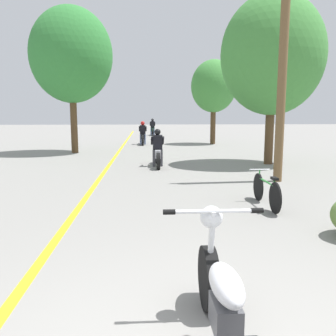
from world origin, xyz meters
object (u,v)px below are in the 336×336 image
(roadside_tree_right_far, at_px, (214,87))
(motorcycle_rider_far, at_px, (153,129))
(motorcycle_rider_mid, at_px, (143,136))
(roadside_tree_right_near, at_px, (273,55))
(utility_pole, at_px, (283,60))
(motorcycle_foreground, at_px, (224,303))
(bicycle_parked, at_px, (266,191))
(roadside_tree_left, at_px, (71,55))
(motorcycle_rider_lead, at_px, (158,152))

(roadside_tree_right_far, distance_m, motorcycle_rider_far, 10.16)
(roadside_tree_right_far, distance_m, motorcycle_rider_mid, 5.32)
(motorcycle_rider_far, bearing_deg, motorcycle_rider_mid, -94.81)
(roadside_tree_right_near, bearing_deg, motorcycle_rider_mid, 118.64)
(utility_pole, xyz_separation_m, motorcycle_rider_far, (-3.14, 21.49, -2.76))
(motorcycle_foreground, bearing_deg, bicycle_parked, 67.29)
(roadside_tree_right_near, height_order, bicycle_parked, roadside_tree_right_near)
(roadside_tree_left, relative_size, motorcycle_foreground, 3.26)
(roadside_tree_right_near, bearing_deg, bicycle_parked, -109.48)
(roadside_tree_right_near, relative_size, bicycle_parked, 3.77)
(motorcycle_rider_lead, relative_size, motorcycle_rider_mid, 1.00)
(roadside_tree_right_far, bearing_deg, motorcycle_foreground, -100.37)
(utility_pole, distance_m, roadside_tree_left, 10.70)
(utility_pole, bearing_deg, roadside_tree_right_far, 87.80)
(roadside_tree_right_near, height_order, motorcycle_rider_mid, roadside_tree_right_near)
(roadside_tree_right_far, distance_m, roadside_tree_left, 9.02)
(roadside_tree_left, relative_size, motorcycle_rider_far, 3.41)
(motorcycle_foreground, xyz_separation_m, motorcycle_rider_far, (-0.03, 28.63, 0.12))
(motorcycle_foreground, bearing_deg, motorcycle_rider_far, 90.06)
(roadside_tree_right_far, bearing_deg, motorcycle_rider_lead, -111.95)
(motorcycle_rider_lead, bearing_deg, roadside_tree_right_near, 4.67)
(motorcycle_rider_mid, bearing_deg, utility_pole, -72.38)
(roadside_tree_right_near, relative_size, roadside_tree_right_far, 1.20)
(bicycle_parked, bearing_deg, roadside_tree_right_near, 70.52)
(roadside_tree_right_far, bearing_deg, motorcycle_rider_far, 111.86)
(roadside_tree_left, distance_m, motorcycle_rider_mid, 6.87)
(roadside_tree_right_far, distance_m, motorcycle_foreground, 20.18)
(roadside_tree_left, height_order, motorcycle_rider_lead, roadside_tree_left)
(utility_pole, xyz_separation_m, motorcycle_rider_lead, (-3.30, 3.11, -2.80))
(motorcycle_rider_lead, xyz_separation_m, motorcycle_rider_far, (0.16, 18.38, 0.04))
(motorcycle_foreground, relative_size, motorcycle_rider_mid, 1.00)
(bicycle_parked, bearing_deg, motorcycle_rider_far, 94.46)
(motorcycle_rider_lead, bearing_deg, roadside_tree_left, 129.47)
(roadside_tree_right_far, xyz_separation_m, motorcycle_rider_mid, (-4.39, -0.16, -3.00))
(motorcycle_rider_mid, bearing_deg, roadside_tree_right_near, -61.36)
(motorcycle_rider_mid, height_order, motorcycle_rider_far, motorcycle_rider_far)
(roadside_tree_right_near, distance_m, motorcycle_foreground, 11.88)
(motorcycle_foreground, xyz_separation_m, motorcycle_rider_lead, (-0.19, 10.25, 0.08))
(roadside_tree_left, xyz_separation_m, motorcycle_rider_mid, (3.27, 4.48, -4.05))
(motorcycle_rider_mid, height_order, bicycle_parked, motorcycle_rider_mid)
(motorcycle_rider_mid, bearing_deg, roadside_tree_left, -126.14)
(roadside_tree_left, xyz_separation_m, motorcycle_rider_far, (4.04, 13.66, -4.04))
(roadside_tree_right_near, relative_size, motorcycle_rider_lead, 2.96)
(utility_pole, relative_size, motorcycle_rider_lead, 3.09)
(motorcycle_foreground, height_order, motorcycle_rider_lead, motorcycle_rider_lead)
(motorcycle_rider_lead, xyz_separation_m, motorcycle_rider_mid, (-0.61, 9.20, 0.03))
(roadside_tree_right_near, height_order, roadside_tree_right_far, roadside_tree_right_near)
(roadside_tree_right_near, xyz_separation_m, motorcycle_rider_mid, (-4.84, 8.86, -3.46))
(utility_pole, distance_m, roadside_tree_right_near, 3.64)
(roadside_tree_right_near, bearing_deg, roadside_tree_left, 151.64)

